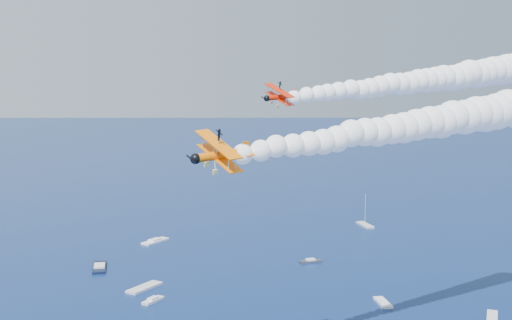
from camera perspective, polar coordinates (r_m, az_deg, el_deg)
name	(u,v)px	position (r m, az deg, el deg)	size (l,w,h in m)	color
biplane_lead	(281,97)	(118.80, 2.13, 5.43)	(6.79, 7.62, 4.59)	red
biplane_trail	(222,155)	(84.75, -2.97, 0.44)	(8.46, 9.49, 5.71)	orange
smoke_trail_lead	(422,81)	(142.00, 14.07, 6.62)	(72.00, 12.88, 12.74)	white
smoke_trail_trail	(424,123)	(105.98, 14.19, 3.08)	(72.11, 11.41, 12.74)	white
spectator_boats	(88,304)	(191.43, -14.19, -11.85)	(241.80, 165.47, 0.70)	white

